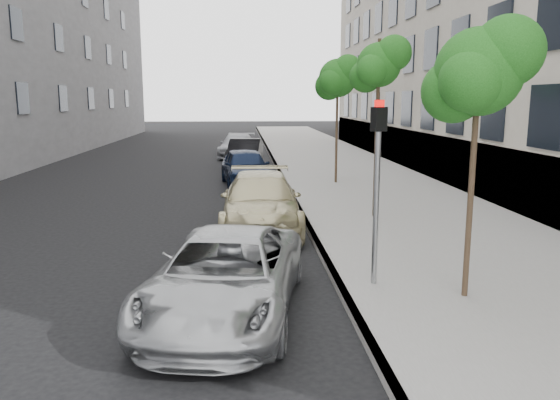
{
  "coord_description": "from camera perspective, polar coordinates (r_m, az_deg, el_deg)",
  "views": [
    {
      "loc": [
        -0.59,
        -7.18,
        3.47
      ],
      "look_at": [
        0.15,
        3.39,
        1.5
      ],
      "focal_mm": 35.0,
      "sensor_mm": 36.0,
      "label": 1
    }
  ],
  "objects": [
    {
      "name": "tree_far",
      "position": [
        22.03,
        6.11,
        12.56
      ],
      "size": [
        1.81,
        1.61,
        5.03
      ],
      "color": "#38281C",
      "rests_on": "sidewalk"
    },
    {
      "name": "tree_near",
      "position": [
        9.5,
        20.21,
        12.47
      ],
      "size": [
        1.74,
        1.54,
        4.62
      ],
      "color": "#38281C",
      "rests_on": "sidewalk"
    },
    {
      "name": "ground",
      "position": [
        8.0,
        0.66,
        -15.18
      ],
      "size": [
        160.0,
        160.0,
        0.0
      ],
      "primitive_type": "plane",
      "color": "black",
      "rests_on": "ground"
    },
    {
      "name": "sidewalk",
      "position": [
        31.75,
        4.88,
        4.34
      ],
      "size": [
        6.4,
        72.0,
        0.14
      ],
      "primitive_type": "cube",
      "color": "gray",
      "rests_on": "ground"
    },
    {
      "name": "sedan_black",
      "position": [
        27.79,
        -3.68,
        4.85
      ],
      "size": [
        2.02,
        4.6,
        1.47
      ],
      "primitive_type": "imported",
      "rotation": [
        0.0,
        0.0,
        -0.11
      ],
      "color": "black",
      "rests_on": "ground"
    },
    {
      "name": "sedan_rear",
      "position": [
        33.03,
        -4.46,
        5.67
      ],
      "size": [
        2.47,
        4.98,
        1.39
      ],
      "primitive_type": "imported",
      "rotation": [
        0.0,
        0.0,
        -0.11
      ],
      "color": "#93959A",
      "rests_on": "ground"
    },
    {
      "name": "tree_mid",
      "position": [
        15.68,
        10.38,
        13.68
      ],
      "size": [
        1.59,
        1.39,
        5.04
      ],
      "color": "#38281C",
      "rests_on": "sidewalk"
    },
    {
      "name": "signal_pole",
      "position": [
        9.81,
        10.12,
        2.93
      ],
      "size": [
        0.29,
        0.26,
        3.31
      ],
      "rotation": [
        0.0,
        0.0,
        0.39
      ],
      "color": "#939699",
      "rests_on": "sidewalk"
    },
    {
      "name": "minivan",
      "position": [
        8.89,
        -5.73,
        -7.89
      ],
      "size": [
        3.01,
        5.12,
        1.34
      ],
      "primitive_type": "imported",
      "rotation": [
        0.0,
        0.0,
        -0.17
      ],
      "color": "#A6A9AB",
      "rests_on": "ground"
    },
    {
      "name": "sedan_blue",
      "position": [
        22.09,
        -3.61,
        3.44
      ],
      "size": [
        2.27,
        4.59,
        1.51
      ],
      "primitive_type": "imported",
      "rotation": [
        0.0,
        0.0,
        0.11
      ],
      "color": "black",
      "rests_on": "ground"
    },
    {
      "name": "curb",
      "position": [
        31.42,
        -0.77,
        4.31
      ],
      "size": [
        0.15,
        72.0,
        0.14
      ],
      "primitive_type": "cube",
      "color": "#9E9B93",
      "rests_on": "ground"
    },
    {
      "name": "suv",
      "position": [
        14.65,
        -2.02,
        -0.21
      ],
      "size": [
        2.2,
        5.16,
        1.49
      ],
      "primitive_type": "imported",
      "rotation": [
        0.0,
        0.0,
        -0.02
      ],
      "color": "tan",
      "rests_on": "ground"
    }
  ]
}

